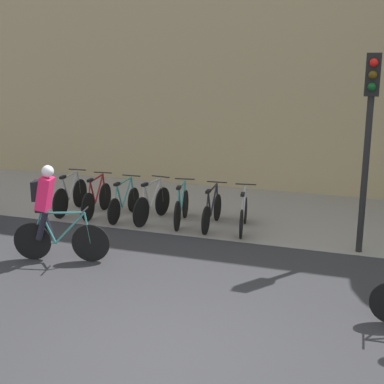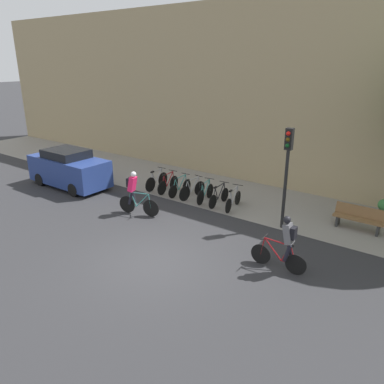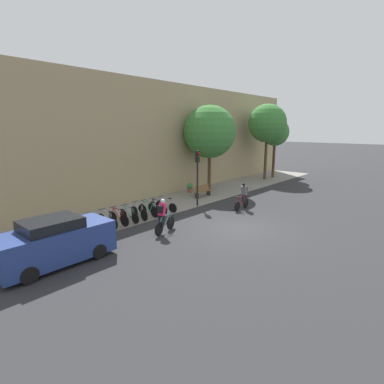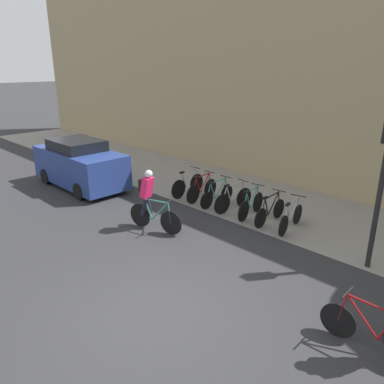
{
  "view_description": "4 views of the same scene",
  "coord_description": "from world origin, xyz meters",
  "px_view_note": "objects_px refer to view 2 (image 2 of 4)",
  "views": [
    {
      "loc": [
        2.32,
        -5.55,
        3.67
      ],
      "look_at": [
        -0.6,
        2.9,
        1.4
      ],
      "focal_mm": 50.0,
      "sensor_mm": 36.0,
      "label": 1
    },
    {
      "loc": [
        7.09,
        -7.57,
        5.95
      ],
      "look_at": [
        -1.5,
        4.06,
        0.82
      ],
      "focal_mm": 35.0,
      "sensor_mm": 36.0,
      "label": 2
    },
    {
      "loc": [
        -12.92,
        -8.12,
        5.21
      ],
      "look_at": [
        -0.56,
        2.78,
        1.68
      ],
      "focal_mm": 28.0,
      "sensor_mm": 36.0,
      "label": 3
    },
    {
      "loc": [
        4.81,
        -3.83,
        4.59
      ],
      "look_at": [
        -1.38,
        2.35,
        1.6
      ],
      "focal_mm": 35.0,
      "sensor_mm": 36.0,
      "label": 4
    }
  ],
  "objects_px": {
    "parked_bike_1": "(168,184)",
    "parked_bike_4": "(205,193)",
    "parked_bike_2": "(180,187)",
    "parked_bike_0": "(157,181)",
    "traffic_light_pole": "(287,161)",
    "cyclist_pink": "(134,192)",
    "parked_bike_6": "(233,200)",
    "parked_car": "(69,169)",
    "parked_bike_3": "(192,190)",
    "cyclist_grey": "(286,242)",
    "bench": "(359,218)",
    "potted_plant": "(384,208)",
    "parked_bike_5": "(219,197)"
  },
  "relations": [
    {
      "from": "traffic_light_pole",
      "to": "parked_car",
      "type": "bearing_deg",
      "value": -170.93
    },
    {
      "from": "traffic_light_pole",
      "to": "bench",
      "type": "height_order",
      "value": "traffic_light_pole"
    },
    {
      "from": "bench",
      "to": "parked_car",
      "type": "distance_m",
      "value": 13.17
    },
    {
      "from": "parked_bike_2",
      "to": "parked_bike_3",
      "type": "xyz_separation_m",
      "value": [
        0.71,
        0.0,
        0.02
      ]
    },
    {
      "from": "parked_bike_4",
      "to": "traffic_light_pole",
      "type": "relative_size",
      "value": 0.44
    },
    {
      "from": "parked_bike_5",
      "to": "potted_plant",
      "type": "height_order",
      "value": "parked_bike_5"
    },
    {
      "from": "cyclist_grey",
      "to": "parked_bike_1",
      "type": "relative_size",
      "value": 1.08
    },
    {
      "from": "parked_bike_5",
      "to": "cyclist_pink",
      "type": "bearing_deg",
      "value": -127.79
    },
    {
      "from": "parked_bike_3",
      "to": "traffic_light_pole",
      "type": "distance_m",
      "value": 5.1
    },
    {
      "from": "parked_bike_1",
      "to": "parked_bike_4",
      "type": "height_order",
      "value": "parked_bike_1"
    },
    {
      "from": "parked_bike_1",
      "to": "parked_bike_0",
      "type": "bearing_deg",
      "value": 179.96
    },
    {
      "from": "cyclist_grey",
      "to": "parked_bike_4",
      "type": "height_order",
      "value": "cyclist_grey"
    },
    {
      "from": "parked_car",
      "to": "bench",
      "type": "bearing_deg",
      "value": 13.9
    },
    {
      "from": "parked_bike_1",
      "to": "traffic_light_pole",
      "type": "xyz_separation_m",
      "value": [
        6.0,
        -0.56,
        2.19
      ]
    },
    {
      "from": "parked_bike_0",
      "to": "parked_bike_5",
      "type": "bearing_deg",
      "value": -0.03
    },
    {
      "from": "parked_bike_0",
      "to": "bench",
      "type": "distance_m",
      "value": 9.1
    },
    {
      "from": "cyclist_pink",
      "to": "parked_car",
      "type": "xyz_separation_m",
      "value": [
        -5.09,
        0.63,
        -0.05
      ]
    },
    {
      "from": "cyclist_grey",
      "to": "parked_bike_3",
      "type": "relative_size",
      "value": 1.05
    },
    {
      "from": "parked_bike_0",
      "to": "traffic_light_pole",
      "type": "distance_m",
      "value": 7.08
    },
    {
      "from": "parked_bike_2",
      "to": "cyclist_pink",
      "type": "bearing_deg",
      "value": -91.4
    },
    {
      "from": "parked_bike_2",
      "to": "parked_bike_6",
      "type": "xyz_separation_m",
      "value": [
        2.86,
        0.0,
        0.0
      ]
    },
    {
      "from": "parked_bike_0",
      "to": "parked_bike_4",
      "type": "relative_size",
      "value": 1.04
    },
    {
      "from": "parked_bike_2",
      "to": "parked_bike_6",
      "type": "distance_m",
      "value": 2.86
    },
    {
      "from": "cyclist_grey",
      "to": "parked_bike_1",
      "type": "distance_m",
      "value": 8.06
    },
    {
      "from": "parked_bike_0",
      "to": "parked_bike_3",
      "type": "distance_m",
      "value": 2.14
    },
    {
      "from": "cyclist_pink",
      "to": "parked_bike_2",
      "type": "bearing_deg",
      "value": 88.6
    },
    {
      "from": "parked_bike_2",
      "to": "bench",
      "type": "xyz_separation_m",
      "value": [
        7.62,
        0.94,
        0.09
      ]
    },
    {
      "from": "cyclist_pink",
      "to": "parked_bike_3",
      "type": "distance_m",
      "value": 3.01
    },
    {
      "from": "parked_bike_2",
      "to": "parked_bike_4",
      "type": "relative_size",
      "value": 1.02
    },
    {
      "from": "parked_bike_2",
      "to": "potted_plant",
      "type": "relative_size",
      "value": 2.13
    },
    {
      "from": "parked_bike_0",
      "to": "parked_car",
      "type": "height_order",
      "value": "parked_car"
    },
    {
      "from": "traffic_light_pole",
      "to": "parked_car",
      "type": "relative_size",
      "value": 0.87
    },
    {
      "from": "traffic_light_pole",
      "to": "bench",
      "type": "relative_size",
      "value": 2.12
    },
    {
      "from": "parked_bike_3",
      "to": "parked_car",
      "type": "height_order",
      "value": "parked_car"
    },
    {
      "from": "parked_bike_0",
      "to": "traffic_light_pole",
      "type": "bearing_deg",
      "value": -4.74
    },
    {
      "from": "parked_bike_1",
      "to": "parked_bike_3",
      "type": "height_order",
      "value": "parked_bike_3"
    },
    {
      "from": "parked_bike_2",
      "to": "parked_bike_5",
      "type": "relative_size",
      "value": 1.0
    },
    {
      "from": "bench",
      "to": "potted_plant",
      "type": "height_order",
      "value": "bench"
    },
    {
      "from": "parked_bike_1",
      "to": "bench",
      "type": "bearing_deg",
      "value": 6.41
    },
    {
      "from": "parked_bike_1",
      "to": "cyclist_grey",
      "type": "bearing_deg",
      "value": -24.85
    },
    {
      "from": "parked_bike_1",
      "to": "cyclist_pink",
      "type": "bearing_deg",
      "value": -77.27
    },
    {
      "from": "parked_bike_1",
      "to": "parked_bike_6",
      "type": "bearing_deg",
      "value": -0.03
    },
    {
      "from": "cyclist_pink",
      "to": "traffic_light_pole",
      "type": "bearing_deg",
      "value": 23.21
    },
    {
      "from": "parked_bike_4",
      "to": "traffic_light_pole",
      "type": "distance_m",
      "value": 4.47
    },
    {
      "from": "cyclist_grey",
      "to": "traffic_light_pole",
      "type": "xyz_separation_m",
      "value": [
        -1.29,
        2.82,
        1.64
      ]
    },
    {
      "from": "parked_bike_1",
      "to": "parked_bike_6",
      "type": "relative_size",
      "value": 0.99
    },
    {
      "from": "cyclist_pink",
      "to": "parked_bike_4",
      "type": "relative_size",
      "value": 1.1
    },
    {
      "from": "parked_bike_0",
      "to": "parked_bike_6",
      "type": "relative_size",
      "value": 1.02
    },
    {
      "from": "cyclist_pink",
      "to": "traffic_light_pole",
      "type": "xyz_separation_m",
      "value": [
        5.36,
        2.3,
        1.64
      ]
    },
    {
      "from": "parked_bike_5",
      "to": "parked_bike_2",
      "type": "bearing_deg",
      "value": -179.99
    }
  ]
}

